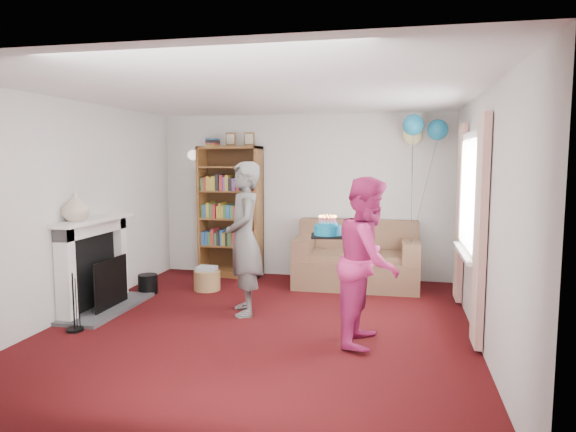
% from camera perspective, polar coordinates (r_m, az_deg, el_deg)
% --- Properties ---
extents(ground, '(5.00, 5.00, 0.00)m').
position_cam_1_polar(ground, '(5.76, -2.98, -12.11)').
color(ground, '#35080B').
rests_on(ground, ground).
extents(wall_back, '(4.50, 0.02, 2.50)m').
position_cam_1_polar(wall_back, '(7.93, 1.72, 2.24)').
color(wall_back, silver).
rests_on(wall_back, ground).
extents(wall_left, '(0.02, 5.00, 2.50)m').
position_cam_1_polar(wall_left, '(6.46, -22.77, 0.77)').
color(wall_left, silver).
rests_on(wall_left, ground).
extents(wall_right, '(0.02, 5.00, 2.50)m').
position_cam_1_polar(wall_right, '(5.36, 20.93, -0.23)').
color(wall_right, silver).
rests_on(wall_right, ground).
extents(ceiling, '(4.50, 5.00, 0.01)m').
position_cam_1_polar(ceiling, '(5.50, -3.14, 13.45)').
color(ceiling, white).
rests_on(ceiling, wall_back).
extents(fireplace, '(0.55, 1.80, 1.12)m').
position_cam_1_polar(fireplace, '(6.63, -20.32, -5.45)').
color(fireplace, '#3F3F42').
rests_on(fireplace, ground).
extents(window_bay, '(0.14, 2.02, 2.20)m').
position_cam_1_polar(window_bay, '(5.95, 19.52, -0.00)').
color(window_bay, white).
rests_on(window_bay, ground).
extents(wall_sconce, '(0.16, 0.23, 0.16)m').
position_cam_1_polar(wall_sconce, '(8.27, -10.54, 6.68)').
color(wall_sconce, gold).
rests_on(wall_sconce, ground).
extents(bookcase, '(0.95, 0.42, 2.22)m').
position_cam_1_polar(bookcase, '(8.03, -6.34, 0.35)').
color(bookcase, '#472B14').
rests_on(bookcase, ground).
extents(sofa, '(1.74, 0.92, 0.92)m').
position_cam_1_polar(sofa, '(7.51, 7.64, -5.03)').
color(sofa, brown).
rests_on(sofa, ground).
extents(wicker_basket, '(0.37, 0.37, 0.34)m').
position_cam_1_polar(wicker_basket, '(7.30, -8.98, -6.96)').
color(wicker_basket, olive).
rests_on(wicker_basket, ground).
extents(person_striped, '(0.65, 0.77, 1.79)m').
position_cam_1_polar(person_striped, '(6.02, -4.89, -2.53)').
color(person_striped, black).
rests_on(person_striped, ground).
extents(person_magenta, '(0.71, 0.86, 1.66)m').
position_cam_1_polar(person_magenta, '(5.13, 8.94, -4.95)').
color(person_magenta, '#BA2564').
rests_on(person_magenta, ground).
extents(birthday_cake, '(0.34, 0.34, 0.22)m').
position_cam_1_polar(birthday_cake, '(5.34, 4.42, -1.60)').
color(birthday_cake, black).
rests_on(birthday_cake, ground).
extents(balloons, '(0.62, 0.69, 1.75)m').
position_cam_1_polar(balloons, '(7.43, 14.57, 9.23)').
color(balloons, '#3F3F3F').
rests_on(balloons, ground).
extents(mantel_vase, '(0.33, 0.33, 0.32)m').
position_cam_1_polar(mantel_vase, '(6.26, -22.52, 0.92)').
color(mantel_vase, beige).
rests_on(mantel_vase, fireplace).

